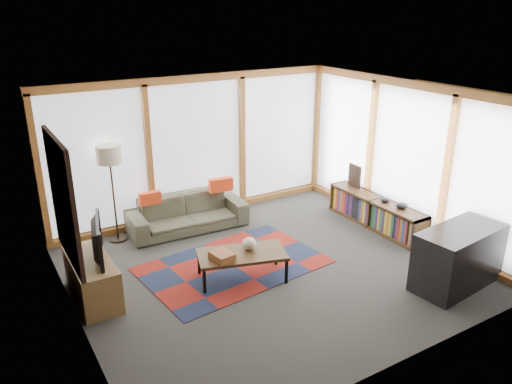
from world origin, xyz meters
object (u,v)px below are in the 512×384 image
sofa (187,213)px  bookshelf (376,213)px  coffee_table (242,266)px  tv_console (92,279)px  bar_counter (458,257)px  television (92,240)px  floor_lamp (113,194)px

sofa → bookshelf: (2.90, -1.62, -0.04)m
coffee_table → bookshelf: (2.93, 0.36, 0.05)m
tv_console → bar_counter: 5.00m
bookshelf → television: television is taller
floor_lamp → television: bearing=-114.6°
television → coffee_table: bearing=-94.1°
sofa → coffee_table: (-0.03, -1.99, -0.09)m
sofa → floor_lamp: 1.32m
sofa → coffee_table: 1.99m
floor_lamp → bookshelf: floor_lamp is taller
tv_console → sofa: bearing=35.2°
television → sofa: bearing=-40.8°
sofa → bar_counter: bar_counter is taller
bookshelf → floor_lamp: bearing=156.0°
tv_console → television: television is taller
tv_console → bar_counter: size_ratio=0.88×
coffee_table → bookshelf: bearing=7.1°
sofa → bar_counter: (2.47, -3.67, 0.13)m
bookshelf → tv_console: bearing=177.4°
bookshelf → bar_counter: (-0.43, -2.05, 0.16)m
sofa → tv_console: 2.43m
floor_lamp → bookshelf: size_ratio=0.79×
sofa → bookshelf: size_ratio=0.98×
floor_lamp → coffee_table: floor_lamp is taller
tv_console → bar_counter: bearing=-27.0°
sofa → bar_counter: bearing=-52.8°
sofa → floor_lamp: floor_lamp is taller
floor_lamp → television: 1.76m
bookshelf → television: bearing=177.3°
floor_lamp → coffee_table: size_ratio=1.32×
coffee_table → bookshelf: 2.95m
sofa → tv_console: bearing=-141.5°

